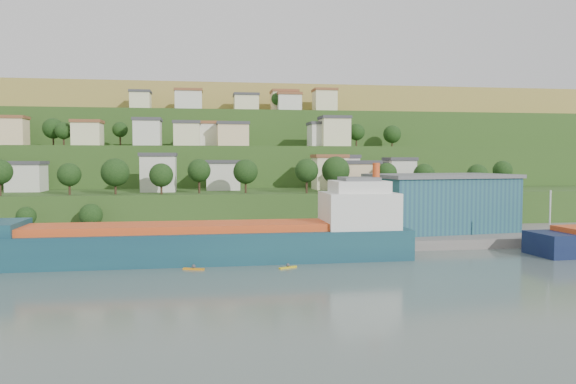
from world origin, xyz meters
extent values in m
plane|color=#465552|center=(0.00, 0.00, 0.00)|extent=(500.00, 500.00, 0.00)
cube|color=slate|center=(20.00, 28.00, 0.00)|extent=(220.00, 26.00, 4.00)
cube|color=#284719|center=(0.00, 56.00, 0.00)|extent=(260.00, 32.00, 20.00)
cube|color=#284719|center=(0.00, 86.00, 0.00)|extent=(280.00, 32.00, 44.00)
cube|color=#284719|center=(0.00, 116.00, 0.00)|extent=(300.00, 32.00, 70.00)
cube|color=olive|center=(0.00, 190.00, 0.00)|extent=(360.00, 120.00, 96.00)
cube|color=silver|center=(-55.24, 60.53, 13.41)|extent=(8.36, 8.23, 6.82)
cube|color=#3F3F44|center=(-55.24, 60.53, 17.27)|extent=(8.96, 8.83, 0.90)
cube|color=silver|center=(-22.00, 54.69, 14.45)|extent=(8.52, 8.12, 8.90)
cube|color=#3F3F44|center=(-22.00, 54.69, 19.35)|extent=(9.12, 8.72, 0.90)
cube|color=silver|center=(-5.69, 60.40, 13.53)|extent=(8.73, 8.60, 7.06)
cube|color=#3F3F44|center=(-5.69, 60.40, 17.51)|extent=(9.33, 9.20, 0.90)
cube|color=beige|center=(23.03, 58.61, 14.28)|extent=(8.42, 8.19, 8.57)
cube|color=brown|center=(23.03, 58.61, 19.02)|extent=(9.02, 8.79, 0.90)
cube|color=silver|center=(27.15, 61.89, 14.25)|extent=(8.32, 8.57, 8.49)
cube|color=#3F3F44|center=(27.15, 61.89, 18.94)|extent=(8.92, 9.17, 0.90)
cube|color=beige|center=(29.07, 50.39, 13.49)|extent=(8.91, 8.81, 6.97)
cube|color=#3F3F44|center=(29.07, 50.39, 17.42)|extent=(9.51, 9.41, 0.90)
cube|color=beige|center=(34.25, 59.24, 13.21)|extent=(9.90, 8.95, 6.42)
cube|color=#3F3F44|center=(34.25, 59.24, 16.87)|extent=(10.50, 9.55, 0.90)
cube|color=silver|center=(41.87, 55.78, 13.89)|extent=(7.00, 7.38, 7.78)
cube|color=#3F3F44|center=(41.87, 55.78, 18.23)|extent=(7.60, 7.98, 0.90)
cube|color=beige|center=(-68.70, 90.82, 26.18)|extent=(9.59, 7.08, 8.36)
cube|color=brown|center=(-68.70, 90.82, 30.81)|extent=(10.19, 7.68, 0.90)
cube|color=beige|center=(-44.26, 81.60, 25.36)|extent=(7.98, 7.68, 6.71)
cube|color=brown|center=(-44.26, 81.60, 29.16)|extent=(8.58, 8.28, 0.90)
cube|color=silver|center=(-27.11, 81.51, 25.73)|extent=(7.70, 8.50, 7.46)
cube|color=#3F3F44|center=(-27.11, 81.51, 29.91)|extent=(8.30, 9.10, 0.90)
cube|color=beige|center=(-15.67, 83.13, 25.41)|extent=(7.69, 8.31, 6.82)
cube|color=#3F3F44|center=(-15.67, 83.13, 29.27)|extent=(8.29, 8.91, 0.90)
cube|color=silver|center=(-8.52, 91.03, 25.64)|extent=(9.83, 7.29, 7.29)
cube|color=brown|center=(-8.52, 91.03, 29.74)|extent=(10.43, 7.89, 0.90)
cube|color=beige|center=(-1.67, 84.92, 25.41)|extent=(9.43, 7.74, 6.81)
cube|color=#3F3F44|center=(-1.67, 84.92, 29.26)|extent=(10.03, 8.34, 0.90)
cube|color=silver|center=(26.14, 85.62, 25.51)|extent=(7.01, 8.72, 7.03)
cube|color=#3F3F44|center=(26.14, 85.62, 29.48)|extent=(7.61, 9.32, 0.90)
cube|color=beige|center=(30.01, 82.51, 26.37)|extent=(8.64, 8.25, 8.74)
cube|color=#3F3F44|center=(30.01, 82.51, 31.19)|extent=(9.24, 8.85, 0.90)
cube|color=beige|center=(-33.15, 120.38, 38.54)|extent=(7.03, 8.21, 7.07)
cube|color=#3F3F44|center=(-33.15, 120.38, 42.52)|extent=(7.63, 8.81, 0.90)
cube|color=silver|center=(-15.85, 115.28, 38.64)|extent=(9.45, 7.85, 7.29)
cube|color=brown|center=(-15.85, 115.28, 42.74)|extent=(10.05, 8.45, 0.90)
cube|color=silver|center=(-15.58, 119.69, 38.22)|extent=(8.19, 7.95, 6.44)
cube|color=brown|center=(-15.58, 119.69, 41.89)|extent=(8.79, 8.55, 0.90)
cube|color=beige|center=(5.08, 119.86, 38.29)|extent=(8.81, 8.63, 6.57)
cube|color=#3F3F44|center=(5.08, 119.86, 42.02)|extent=(9.41, 9.23, 0.90)
cube|color=beige|center=(19.18, 117.83, 38.91)|extent=(9.37, 8.72, 7.83)
cube|color=brown|center=(19.18, 117.83, 43.28)|extent=(9.97, 9.32, 0.90)
cube|color=silver|center=(20.15, 113.43, 38.16)|extent=(8.42, 8.16, 6.32)
cube|color=brown|center=(20.15, 113.43, 41.77)|extent=(9.02, 8.76, 0.90)
cube|color=beige|center=(34.64, 118.40, 39.35)|extent=(8.12, 7.90, 8.71)
cube|color=brown|center=(34.64, 118.40, 44.16)|extent=(8.72, 8.50, 0.90)
cylinder|color=#382619|center=(-55.56, 42.48, 11.92)|extent=(0.50, 0.50, 3.84)
sphere|color=black|center=(-55.56, 42.48, 15.37)|extent=(5.57, 5.57, 5.57)
cylinder|color=#382619|center=(-41.14, 43.98, 11.61)|extent=(0.50, 0.50, 3.21)
sphere|color=black|center=(-41.14, 43.98, 14.67)|extent=(5.31, 5.31, 5.31)
cylinder|color=#382619|center=(-31.08, 44.64, 11.67)|extent=(0.50, 0.50, 3.35)
sphere|color=black|center=(-31.08, 44.64, 15.14)|extent=(6.53, 6.53, 6.53)
cylinder|color=#382619|center=(-20.51, 43.02, 11.49)|extent=(0.50, 0.50, 2.97)
sphere|color=black|center=(-20.51, 43.02, 14.49)|extent=(5.54, 5.54, 5.54)
cylinder|color=#382619|center=(-11.82, 45.76, 11.98)|extent=(0.50, 0.50, 3.96)
sphere|color=black|center=(-11.82, 45.76, 15.47)|extent=(5.52, 5.52, 5.52)
cylinder|color=#382619|center=(-0.73, 45.24, 11.78)|extent=(0.50, 0.50, 3.56)
sphere|color=black|center=(-0.73, 45.24, 15.20)|extent=(5.96, 5.96, 5.96)
cylinder|color=#382619|center=(13.69, 42.15, 11.96)|extent=(0.50, 0.50, 3.92)
sphere|color=black|center=(13.69, 42.15, 15.47)|extent=(5.66, 5.66, 5.66)
cylinder|color=#382619|center=(21.05, 42.99, 11.80)|extent=(0.50, 0.50, 3.61)
sphere|color=black|center=(21.05, 42.99, 15.48)|extent=(6.81, 6.81, 6.81)
cylinder|color=#382619|center=(34.07, 43.39, 11.67)|extent=(0.50, 0.50, 3.34)
sphere|color=black|center=(34.07, 43.39, 14.75)|extent=(5.12, 5.12, 5.12)
cylinder|color=#382619|center=(44.39, 44.86, 11.44)|extent=(0.50, 0.50, 2.88)
sphere|color=black|center=(44.39, 44.86, 14.37)|extent=(5.39, 5.39, 5.39)
cylinder|color=#382619|center=(58.00, 43.39, 11.39)|extent=(0.50, 0.50, 2.78)
sphere|color=black|center=(58.00, 43.39, 14.24)|extent=(5.31, 5.31, 5.31)
cylinder|color=#382619|center=(65.25, 44.06, 11.99)|extent=(0.50, 0.50, 3.99)
sphere|color=black|center=(65.25, 44.06, 15.34)|extent=(4.92, 4.92, 4.92)
cylinder|color=#382619|center=(-54.73, 85.01, 23.81)|extent=(0.50, 0.50, 3.61)
sphere|color=black|center=(-54.73, 85.01, 27.28)|extent=(6.07, 6.07, 6.07)
cylinder|color=#382619|center=(52.36, 92.52, 23.47)|extent=(0.50, 0.50, 2.94)
sphere|color=black|center=(52.36, 92.52, 26.59)|extent=(6.01, 6.01, 6.01)
cylinder|color=#382619|center=(-50.88, 81.17, 23.55)|extent=(0.50, 0.50, 3.09)
sphere|color=black|center=(-50.88, 81.17, 26.44)|extent=(4.88, 4.88, 4.88)
cylinder|color=#382619|center=(39.59, 91.39, 23.83)|extent=(0.50, 0.50, 3.66)
sphere|color=black|center=(39.59, 91.39, 27.19)|extent=(5.55, 5.55, 5.55)
cylinder|color=#382619|center=(16.07, 113.43, 36.89)|extent=(0.50, 0.50, 3.78)
sphere|color=black|center=(16.07, 113.43, 40.05)|extent=(4.61, 4.61, 4.61)
cylinder|color=#382619|center=(33.78, 120.56, 36.42)|extent=(0.50, 0.50, 2.84)
sphere|color=black|center=(33.78, 120.56, 39.42)|extent=(5.76, 5.76, 5.76)
cylinder|color=#382619|center=(-35.95, 88.11, 23.98)|extent=(0.50, 0.50, 3.96)
sphere|color=black|center=(-35.95, 88.11, 27.24)|extent=(4.66, 4.66, 4.66)
cube|color=#123345|center=(-11.87, 10.44, 1.64)|extent=(76.70, 12.62, 7.66)
cube|color=#D2491C|center=(-14.06, 10.44, 6.13)|extent=(56.98, 10.28, 1.31)
cube|color=silver|center=(17.68, 10.44, 8.76)|extent=(13.22, 11.04, 6.57)
cube|color=silver|center=(17.68, 10.44, 13.13)|extent=(9.92, 8.83, 2.19)
cube|color=#595B5E|center=(17.68, 10.44, 14.56)|extent=(6.62, 6.62, 0.66)
cylinder|color=#D2491C|center=(20.96, 10.44, 15.87)|extent=(1.32, 1.32, 3.28)
cube|color=silver|center=(-42.51, 10.44, 4.16)|extent=(15.42, 12.48, 0.27)
cylinder|color=silver|center=(54.65, 7.84, 8.98)|extent=(0.32, 0.32, 6.62)
cube|color=navy|center=(42.64, 30.78, 8.00)|extent=(32.08, 21.73, 12.00)
cube|color=#595B5E|center=(42.64, 30.78, 14.40)|extent=(33.20, 22.85, 0.80)
cube|color=silver|center=(-48.34, 21.17, 1.57)|extent=(3.99, 2.70, 0.75)
cube|color=orange|center=(-12.53, 2.63, 0.13)|extent=(3.59, 1.74, 0.27)
sphere|color=#3F3F44|center=(-12.53, 2.63, 0.58)|extent=(0.63, 0.63, 0.63)
cube|color=gold|center=(3.04, 1.63, 0.12)|extent=(3.25, 1.90, 0.25)
sphere|color=#3F3F44|center=(3.04, 1.63, 0.54)|extent=(0.58, 0.58, 0.58)
camera|label=1|loc=(-10.77, -90.12, 18.22)|focal=35.00mm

